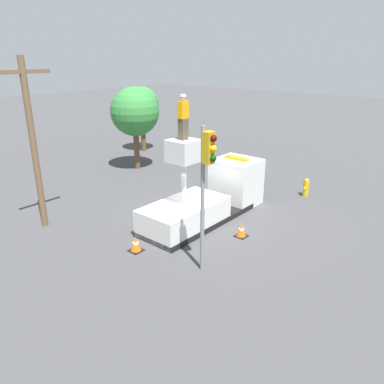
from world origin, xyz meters
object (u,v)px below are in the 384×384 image
tree_left_bg (142,104)px  utility_pole (33,139)px  bucket_truck (209,198)px  traffic_cone_curbside (241,230)px  worker (183,117)px  traffic_light_pole (206,173)px  fire_hydrant (306,187)px  traffic_cone_rear (136,244)px  tree_right_bg (135,112)px

tree_left_bg → utility_pole: 14.01m
bucket_truck → tree_left_bg: tree_left_bg is taller
traffic_cone_curbside → bucket_truck: bearing=72.3°
bucket_truck → worker: size_ratio=3.92×
traffic_light_pole → bucket_truck: bearing=36.5°
worker → fire_hydrant: size_ratio=1.85×
traffic_cone_curbside → tree_left_bg: tree_left_bg is taller
bucket_truck → traffic_cone_rear: (-4.35, 0.13, -0.61)m
tree_left_bg → worker: bearing=-126.1°
worker → fire_hydrant: bearing=-17.3°
worker → traffic_cone_rear: worker is taller
tree_left_bg → tree_right_bg: size_ratio=0.93×
worker → tree_left_bg: (8.53, 11.72, -1.23)m
fire_hydrant → tree_left_bg: (1.31, 13.96, 3.09)m
bucket_truck → fire_hydrant: 5.96m
tree_left_bg → tree_right_bg: tree_right_bg is taller
tree_left_bg → tree_right_bg: bearing=-137.7°
worker → tree_right_bg: 9.81m
worker → traffic_cone_rear: bearing=177.2°
bucket_truck → traffic_light_pole: 5.35m
bucket_truck → traffic_light_pole: size_ratio=1.36×
worker → fire_hydrant: 8.70m
tree_left_bg → utility_pole: bearing=-150.8°
traffic_cone_curbside → tree_right_bg: (3.92, 10.69, 3.40)m
bucket_truck → traffic_cone_rear: 4.39m
traffic_light_pole → tree_right_bg: tree_right_bg is taller
bucket_truck → fire_hydrant: bearing=-22.2°
fire_hydrant → traffic_cone_curbside: bearing=-179.7°
traffic_light_pole → tree_right_bg: size_ratio=0.96×
fire_hydrant → traffic_cone_rear: bearing=166.4°
worker → traffic_cone_curbside: 5.14m
traffic_cone_rear → traffic_cone_curbside: size_ratio=1.03×
tree_right_bg → bucket_truck: bearing=-110.8°
fire_hydrant → bucket_truck: bearing=157.8°
traffic_cone_curbside → fire_hydrant: bearing=0.3°
traffic_light_pole → traffic_cone_curbside: bearing=9.2°
worker → traffic_cone_curbside: bearing=-66.4°
bucket_truck → worker: (-1.71, 0.00, 3.88)m
traffic_light_pole → worker: bearing=53.8°
worker → utility_pole: bearing=127.1°
fire_hydrant → tree_left_bg: tree_left_bg is taller
bucket_truck → worker: 4.25m
worker → traffic_cone_curbside: worker is taller
traffic_cone_curbside → tree_left_bg: 16.23m
traffic_light_pole → tree_left_bg: traffic_light_pole is taller
traffic_cone_curbside → tree_right_bg: bearing=69.9°
worker → traffic_cone_curbside: size_ratio=3.01×
traffic_cone_curbside → tree_left_bg: (7.54, 13.99, 3.28)m
traffic_light_pole → traffic_cone_curbside: traffic_light_pole is taller
tree_right_bg → utility_pole: utility_pole is taller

